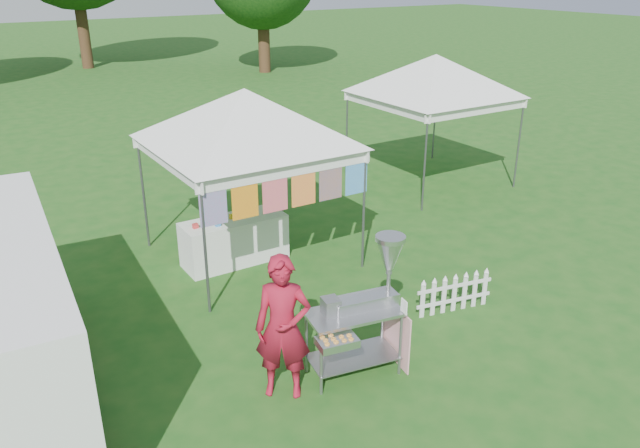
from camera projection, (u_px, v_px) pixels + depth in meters
ground at (368, 349)px, 8.50m from camera, size 120.00×120.00×0.00m
canopy_main at (244, 89)px, 10.08m from camera, size 4.24×4.24×3.45m
canopy_right at (436, 54)px, 13.97m from camera, size 4.24×4.24×3.45m
donut_cart at (369, 297)px, 7.66m from camera, size 1.42×0.88×1.81m
vendor at (283, 328)px, 7.30m from camera, size 0.79×0.74×1.82m
picket_fence at (454, 294)px, 9.33m from camera, size 1.24×0.28×0.56m
display_table at (234, 240)px, 10.87m from camera, size 1.80×0.70×0.80m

